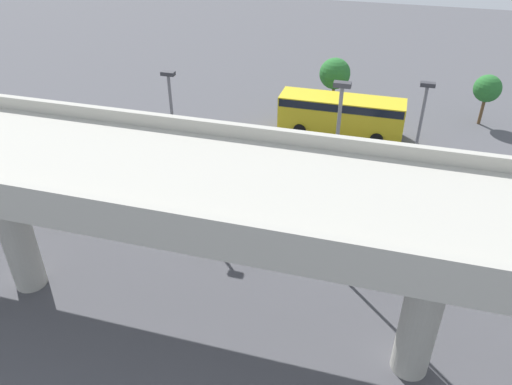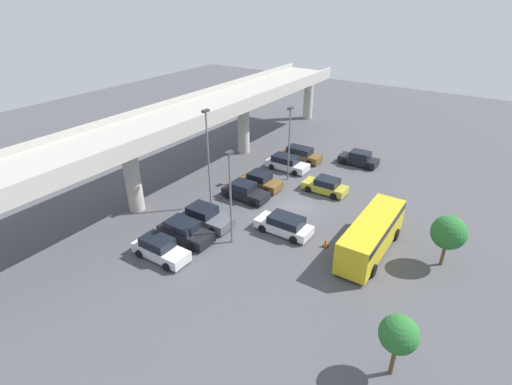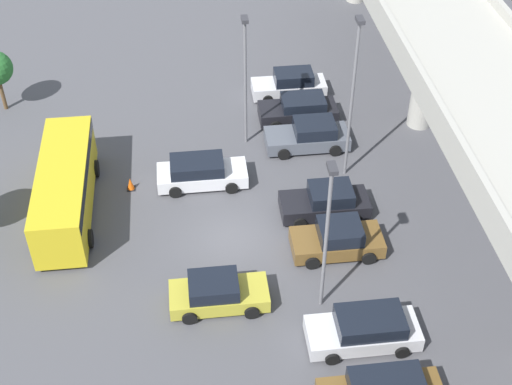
{
  "view_description": "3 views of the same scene",
  "coord_description": "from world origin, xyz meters",
  "views": [
    {
      "loc": [
        -6.35,
        25.85,
        16.09
      ],
      "look_at": [
        0.24,
        2.9,
        0.91
      ],
      "focal_mm": 35.0,
      "sensor_mm": 36.0,
      "label": 1
    },
    {
      "loc": [
        -29.04,
        -14.73,
        18.31
      ],
      "look_at": [
        -1.07,
        3.85,
        0.84
      ],
      "focal_mm": 28.0,
      "sensor_mm": 36.0,
      "label": 2
    },
    {
      "loc": [
        25.29,
        -1.71,
        24.28
      ],
      "look_at": [
        -1.77,
        1.45,
        1.32
      ],
      "focal_mm": 50.0,
      "sensor_mm": 36.0,
      "label": 3
    }
  ],
  "objects": [
    {
      "name": "lamp_post_by_overpass",
      "position": [
        -7.95,
        1.6,
        4.57
      ],
      "size": [
        0.7,
        0.35,
        7.78
      ],
      "color": "slate",
      "rests_on": "ground_plane"
    },
    {
      "name": "shuttle_bus",
      "position": [
        -3.03,
        -8.02,
        1.66
      ],
      "size": [
        8.89,
        2.71,
        2.78
      ],
      "color": "gold",
      "rests_on": "ground_plane"
    },
    {
      "name": "lamp_post_near_aisle",
      "position": [
        4.66,
        3.6,
        4.58
      ],
      "size": [
        0.7,
        0.35,
        7.79
      ],
      "color": "slate",
      "rests_on": "ground_plane"
    },
    {
      "name": "parked_car_7",
      "position": [
        6.91,
        5.02,
        0.75
      ],
      "size": [
        2.19,
        4.73,
        1.56
      ],
      "rotation": [
        0.0,
        0.0,
        -1.57
      ],
      "color": "silver",
      "rests_on": "ground_plane"
    },
    {
      "name": "parked_car_3",
      "position": [
        -4.43,
        -1.2,
        0.75
      ],
      "size": [
        2.17,
        4.76,
        1.55
      ],
      "rotation": [
        0.0,
        0.0,
        1.57
      ],
      "color": "silver",
      "rests_on": "ground_plane"
    },
    {
      "name": "parked_car_5",
      "position": [
        1.45,
        4.99,
        0.75
      ],
      "size": [
        2.24,
        4.35,
        1.63
      ],
      "rotation": [
        0.0,
        0.0,
        -1.57
      ],
      "color": "brown",
      "rests_on": "ground_plane"
    },
    {
      "name": "parked_car_0",
      "position": [
        -12.57,
        4.86,
        0.77
      ],
      "size": [
        2.01,
        4.6,
        1.66
      ],
      "rotation": [
        0.0,
        0.0,
        -1.57
      ],
      "color": "silver",
      "rests_on": "ground_plane"
    },
    {
      "name": "ground_plane",
      "position": [
        0.0,
        0.0,
        0.0
      ],
      "size": [
        109.63,
        109.63,
        0.0
      ],
      "primitive_type": "plane",
      "color": "#4C4C51"
    },
    {
      "name": "parked_car_2",
      "position": [
        -7.05,
        5.09,
        0.76
      ],
      "size": [
        2.25,
        4.71,
        1.64
      ],
      "rotation": [
        0.0,
        0.0,
        -1.57
      ],
      "color": "#515660",
      "rests_on": "ground_plane"
    },
    {
      "name": "parked_car_4",
      "position": [
        -1.31,
        4.96,
        0.74
      ],
      "size": [
        2.18,
        4.47,
        1.61
      ],
      "rotation": [
        0.0,
        0.0,
        -1.57
      ],
      "color": "black",
      "rests_on": "ground_plane"
    },
    {
      "name": "highway_overpass",
      "position": [
        -0.0,
        12.01,
        6.45
      ],
      "size": [
        52.56,
        6.47,
        7.93
      ],
      "color": "#ADAAA0",
      "rests_on": "ground_plane"
    },
    {
      "name": "parked_car_1",
      "position": [
        -9.73,
        4.96,
        0.76
      ],
      "size": [
        2.19,
        4.61,
        1.58
      ],
      "rotation": [
        0.0,
        0.0,
        -1.57
      ],
      "color": "black",
      "rests_on": "ground_plane"
    },
    {
      "name": "parked_car_6",
      "position": [
        4.15,
        -0.95,
        0.71
      ],
      "size": [
        2.11,
        4.36,
        1.53
      ],
      "rotation": [
        0.0,
        0.0,
        1.57
      ],
      "color": "gold",
      "rests_on": "ground_plane"
    },
    {
      "name": "traffic_cone",
      "position": [
        -4.39,
        -4.94,
        0.33
      ],
      "size": [
        0.44,
        0.44,
        0.7
      ],
      "color": "black",
      "rests_on": "ground_plane"
    },
    {
      "name": "lamp_post_mid_lot",
      "position": [
        -4.41,
        6.64,
        5.31
      ],
      "size": [
        0.7,
        0.35,
        9.2
      ],
      "color": "slate",
      "rests_on": "ground_plane"
    }
  ]
}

